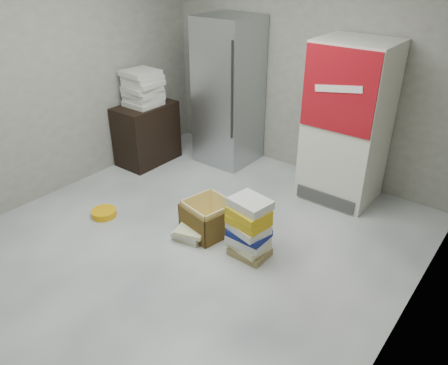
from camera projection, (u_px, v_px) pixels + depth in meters
ground at (168, 258)px, 4.17m from camera, size 5.00×5.00×0.00m
room_shell at (154, 69)px, 3.31m from camera, size 4.04×5.04×2.82m
steel_fridge at (229, 92)px, 5.68m from camera, size 0.70×0.72×1.90m
coke_cooler at (347, 123)px, 4.81m from camera, size 0.80×0.73×1.80m
wood_shelf at (147, 134)px, 5.88m from camera, size 0.50×0.80×0.80m
supply_box_stack at (143, 88)px, 5.58m from camera, size 0.44×0.44×0.45m
phonebook_stack_main at (249, 228)px, 4.07m from camera, size 0.41×0.37×0.60m
phonebook_stack_side at (190, 233)px, 4.41m from camera, size 0.37×0.30×0.13m
cardboard_box at (208, 220)px, 4.49m from camera, size 0.52×0.52×0.36m
bucket_lid at (104, 213)px, 4.80m from camera, size 0.31×0.31×0.07m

